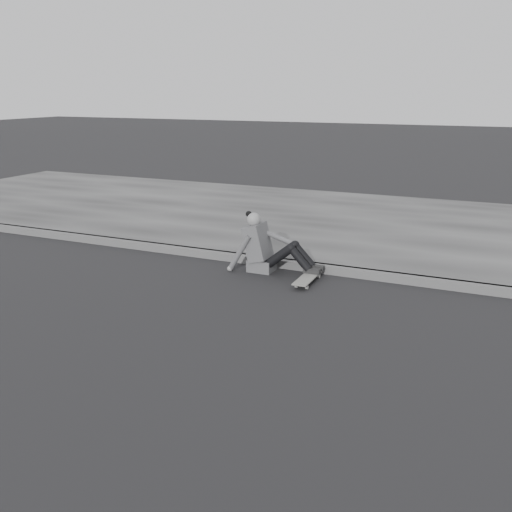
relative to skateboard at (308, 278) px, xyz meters
The scene contains 5 objects.
ground 2.37m from the skateboard, 60.13° to the right, with size 80.00×80.00×0.00m, color black.
curb 1.29m from the skateboard, 24.07° to the left, with size 24.00×0.16×0.12m, color #4F4F4F.
sidewalk 3.74m from the skateboard, 71.61° to the left, with size 24.00×6.00×0.12m, color #3E3E3E.
skateboard is the anchor object (origin of this frame).
seated_woman 0.83m from the skateboard, 161.47° to the left, with size 1.38×0.46×0.88m.
Camera 1 is at (1.17, -5.08, 2.58)m, focal length 40.00 mm.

